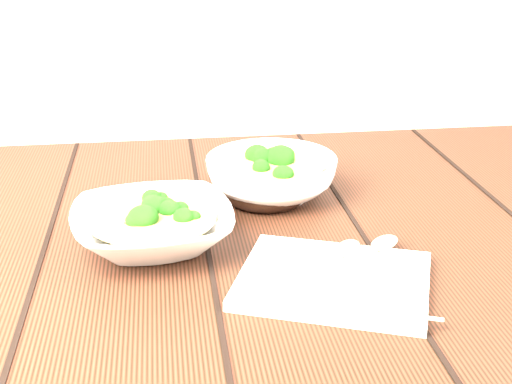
% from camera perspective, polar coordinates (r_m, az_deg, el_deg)
% --- Properties ---
extents(table, '(1.20, 0.80, 0.75)m').
position_cam_1_polar(table, '(0.99, -2.74, -9.36)').
color(table, '#33170E').
rests_on(table, ground).
extents(soup_bowl_front, '(0.22, 0.22, 0.06)m').
position_cam_1_polar(soup_bowl_front, '(0.89, -8.27, -2.69)').
color(soup_bowl_front, silver).
rests_on(soup_bowl_front, table).
extents(soup_bowl_back, '(0.23, 0.23, 0.07)m').
position_cam_1_polar(soup_bowl_back, '(1.03, 1.24, 1.37)').
color(soup_bowl_back, silver).
rests_on(soup_bowl_back, table).
extents(trivet, '(0.13, 0.13, 0.03)m').
position_cam_1_polar(trivet, '(1.01, 0.77, 0.06)').
color(trivet, black).
rests_on(trivet, table).
extents(napkin, '(0.25, 0.23, 0.01)m').
position_cam_1_polar(napkin, '(0.80, 6.22, -7.03)').
color(napkin, beige).
rests_on(napkin, table).
extents(spoon_left, '(0.11, 0.15, 0.01)m').
position_cam_1_polar(spoon_left, '(0.83, 6.48, -5.37)').
color(spoon_left, '#BBB6A5').
rests_on(spoon_left, napkin).
extents(spoon_right, '(0.13, 0.14, 0.01)m').
position_cam_1_polar(spoon_right, '(0.85, 9.25, -4.81)').
color(spoon_right, '#BBB6A5').
rests_on(spoon_right, napkin).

